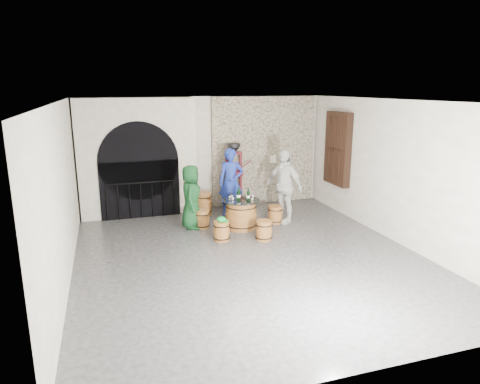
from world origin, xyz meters
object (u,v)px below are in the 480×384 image
object	(u,v)px
barrel_stool_left	(202,219)
corking_press	(234,171)
barrel_stool_far	(233,209)
side_barrel	(204,203)
wine_bottle_left	(238,195)
person_white	(284,186)
person_blue	(231,182)
wine_bottle_center	(248,195)
wine_bottle_right	(239,194)
person_green	(191,197)
barrel_stool_near_left	(222,231)
barrel_stool_right	(275,214)
barrel_table	(241,214)
barrel_stool_near_right	(264,230)

from	to	relation	value
barrel_stool_left	corking_press	distance (m)	2.23
barrel_stool_far	side_barrel	world-z (taller)	side_barrel
barrel_stool_far	barrel_stool_left	bearing A→B (deg)	-146.86
wine_bottle_left	person_white	bearing A→B (deg)	7.26
barrel_stool_far	side_barrel	xyz separation A→B (m)	(-0.70, 0.48, 0.08)
person_blue	side_barrel	distance (m)	0.98
wine_bottle_left	wine_bottle_center	xyz separation A→B (m)	(0.22, -0.11, 0.00)
wine_bottle_right	person_green	bearing A→B (deg)	162.58
barrel_stool_left	person_green	world-z (taller)	person_green
barrel_stool_left	wine_bottle_center	xyz separation A→B (m)	(1.08, -0.43, 0.64)
barrel_stool_far	person_white	bearing A→B (deg)	-35.24
side_barrel	barrel_stool_near_left	bearing A→B (deg)	-91.79
barrel_stool_right	wine_bottle_right	bearing A→B (deg)	-175.24
person_white	wine_bottle_right	size ratio (longest dim) A/B	5.91
barrel_stool_far	wine_bottle_left	world-z (taller)	wine_bottle_left
corking_press	wine_bottle_right	bearing A→B (deg)	-98.85
person_green	side_barrel	bearing A→B (deg)	-9.95
person_white	side_barrel	bearing A→B (deg)	-152.96
person_green	wine_bottle_left	distance (m)	1.18
barrel_stool_far	barrel_stool_right	xyz separation A→B (m)	(0.90, -0.84, 0.00)
barrel_table	wine_bottle_left	size ratio (longest dim) A/B	2.92
person_green	wine_bottle_right	distance (m)	1.19
wine_bottle_left	corking_press	world-z (taller)	corking_press
wine_bottle_left	barrel_stool_far	bearing A→B (deg)	81.63
barrel_stool_right	barrel_stool_left	bearing A→B (deg)	174.39
wine_bottle_center	wine_bottle_right	distance (m)	0.25
barrel_stool_left	person_blue	distance (m)	1.51
barrel_stool_far	barrel_stool_near_right	world-z (taller)	same
barrel_table	barrel_stool_near_right	world-z (taller)	barrel_table
wine_bottle_center	wine_bottle_right	xyz separation A→B (m)	(-0.19, 0.16, 0.00)
person_green	wine_bottle_left	xyz separation A→B (m)	(1.10, -0.40, 0.06)
barrel_table	corking_press	bearing A→B (deg)	78.48
barrel_stool_near_left	person_green	xyz separation A→B (m)	(-0.48, 1.11, 0.57)
barrel_stool_left	barrel_stool_near_left	distance (m)	1.05
barrel_stool_far	wine_bottle_center	distance (m)	1.26
side_barrel	corking_press	world-z (taller)	corking_press
barrel_stool_right	wine_bottle_right	distance (m)	1.20
person_green	wine_bottle_left	size ratio (longest dim) A/B	4.94
barrel_table	barrel_stool_near_right	bearing A→B (deg)	-75.03
barrel_stool_near_left	wine_bottle_left	bearing A→B (deg)	48.40
barrel_stool_near_left	barrel_stool_near_right	bearing A→B (deg)	-15.01
barrel_stool_right	person_blue	world-z (taller)	person_blue
barrel_table	wine_bottle_left	distance (m)	0.51
barrel_stool_right	side_barrel	distance (m)	2.08
person_blue	side_barrel	bearing A→B (deg)	175.06
barrel_table	barrel_stool_far	bearing A→B (deg)	85.67
barrel_stool_left	person_white	world-z (taller)	person_white
barrel_stool_right	wine_bottle_left	world-z (taller)	wine_bottle_left
barrel_stool_left	barrel_stool_right	size ratio (longest dim) A/B	1.00
barrel_stool_right	wine_bottle_right	size ratio (longest dim) A/B	1.42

